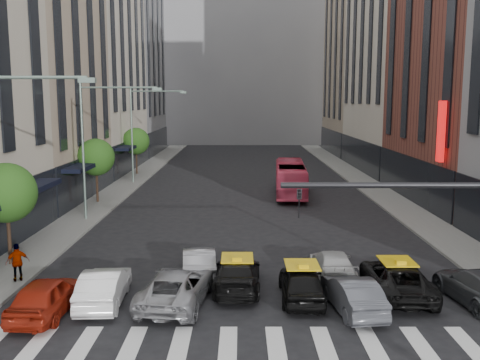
{
  "coord_description": "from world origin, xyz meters",
  "views": [
    {
      "loc": [
        -0.58,
        -15.15,
        8.08
      ],
      "look_at": [
        -0.61,
        11.86,
        4.0
      ],
      "focal_mm": 40.0,
      "sensor_mm": 36.0,
      "label": 1
    }
  ],
  "objects_px": {
    "taxi_center": "(302,283)",
    "pedestrian_far": "(18,262)",
    "car_red": "(47,296)",
    "car_white_front": "(104,286)",
    "streetlamp_far": "(141,123)",
    "taxi_left": "(237,274)",
    "streetlamp_mid": "(97,133)",
    "bus": "(291,178)"
  },
  "relations": [
    {
      "from": "taxi_center",
      "to": "pedestrian_far",
      "type": "relative_size",
      "value": 2.54
    },
    {
      "from": "car_red",
      "to": "car_white_front",
      "type": "distance_m",
      "value": 2.19
    },
    {
      "from": "streetlamp_far",
      "to": "taxi_left",
      "type": "height_order",
      "value": "streetlamp_far"
    },
    {
      "from": "streetlamp_mid",
      "to": "pedestrian_far",
      "type": "distance_m",
      "value": 13.41
    },
    {
      "from": "streetlamp_far",
      "to": "taxi_left",
      "type": "relative_size",
      "value": 1.88
    },
    {
      "from": "taxi_center",
      "to": "pedestrian_far",
      "type": "height_order",
      "value": "pedestrian_far"
    },
    {
      "from": "car_red",
      "to": "bus",
      "type": "xyz_separation_m",
      "value": [
        11.58,
        25.69,
        0.7
      ]
    },
    {
      "from": "taxi_left",
      "to": "bus",
      "type": "bearing_deg",
      "value": -99.44
    },
    {
      "from": "car_white_front",
      "to": "taxi_center",
      "type": "xyz_separation_m",
      "value": [
        7.92,
        0.43,
        0.01
      ]
    },
    {
      "from": "streetlamp_mid",
      "to": "streetlamp_far",
      "type": "xyz_separation_m",
      "value": [
        0.0,
        16.0,
        0.0
      ]
    },
    {
      "from": "taxi_left",
      "to": "streetlamp_mid",
      "type": "bearing_deg",
      "value": -53.31
    },
    {
      "from": "bus",
      "to": "pedestrian_far",
      "type": "relative_size",
      "value": 6.13
    },
    {
      "from": "car_red",
      "to": "taxi_left",
      "type": "relative_size",
      "value": 0.91
    },
    {
      "from": "car_white_front",
      "to": "pedestrian_far",
      "type": "xyz_separation_m",
      "value": [
        -4.38,
        2.31,
        0.27
      ]
    },
    {
      "from": "taxi_left",
      "to": "taxi_center",
      "type": "relative_size",
      "value": 1.12
    },
    {
      "from": "car_white_front",
      "to": "taxi_center",
      "type": "relative_size",
      "value": 1.02
    },
    {
      "from": "streetlamp_mid",
      "to": "car_white_front",
      "type": "height_order",
      "value": "streetlamp_mid"
    },
    {
      "from": "taxi_center",
      "to": "taxi_left",
      "type": "bearing_deg",
      "value": -23.14
    },
    {
      "from": "streetlamp_far",
      "to": "bus",
      "type": "xyz_separation_m",
      "value": [
        13.72,
        -6.22,
        -4.47
      ]
    },
    {
      "from": "car_white_front",
      "to": "pedestrian_far",
      "type": "bearing_deg",
      "value": -30.61
    },
    {
      "from": "streetlamp_far",
      "to": "taxi_center",
      "type": "bearing_deg",
      "value": -68.52
    },
    {
      "from": "car_red",
      "to": "pedestrian_far",
      "type": "xyz_separation_m",
      "value": [
        -2.5,
        3.43,
        0.25
      ]
    },
    {
      "from": "streetlamp_far",
      "to": "pedestrian_far",
      "type": "height_order",
      "value": "streetlamp_far"
    },
    {
      "from": "taxi_center",
      "to": "pedestrian_far",
      "type": "xyz_separation_m",
      "value": [
        -12.3,
        1.88,
        0.26
      ]
    },
    {
      "from": "taxi_left",
      "to": "bus",
      "type": "xyz_separation_m",
      "value": [
        4.4,
        22.96,
        0.74
      ]
    },
    {
      "from": "car_red",
      "to": "streetlamp_far",
      "type": "bearing_deg",
      "value": -83.27
    },
    {
      "from": "car_red",
      "to": "taxi_center",
      "type": "height_order",
      "value": "car_red"
    },
    {
      "from": "bus",
      "to": "car_red",
      "type": "bearing_deg",
      "value": 69.31
    },
    {
      "from": "taxi_left",
      "to": "taxi_center",
      "type": "height_order",
      "value": "taxi_center"
    },
    {
      "from": "car_white_front",
      "to": "pedestrian_far",
      "type": "distance_m",
      "value": 4.96
    },
    {
      "from": "streetlamp_far",
      "to": "streetlamp_mid",
      "type": "bearing_deg",
      "value": -90.0
    },
    {
      "from": "car_white_front",
      "to": "pedestrian_far",
      "type": "relative_size",
      "value": 2.6
    },
    {
      "from": "car_red",
      "to": "car_white_front",
      "type": "bearing_deg",
      "value": -146.35
    },
    {
      "from": "streetlamp_mid",
      "to": "bus",
      "type": "xyz_separation_m",
      "value": [
        13.72,
        9.78,
        -4.47
      ]
    },
    {
      "from": "car_red",
      "to": "bus",
      "type": "bearing_deg",
      "value": -111.37
    },
    {
      "from": "car_white_front",
      "to": "taxi_left",
      "type": "height_order",
      "value": "car_white_front"
    },
    {
      "from": "car_red",
      "to": "taxi_center",
      "type": "relative_size",
      "value": 1.02
    },
    {
      "from": "streetlamp_mid",
      "to": "pedestrian_far",
      "type": "bearing_deg",
      "value": -91.64
    },
    {
      "from": "bus",
      "to": "streetlamp_mid",
      "type": "bearing_deg",
      "value": 39.07
    },
    {
      "from": "car_white_front",
      "to": "taxi_center",
      "type": "bearing_deg",
      "value": -179.7
    },
    {
      "from": "taxi_center",
      "to": "bus",
      "type": "height_order",
      "value": "bus"
    },
    {
      "from": "pedestrian_far",
      "to": "bus",
      "type": "bearing_deg",
      "value": -152.13
    }
  ]
}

